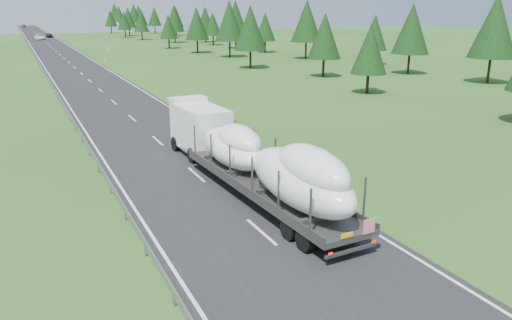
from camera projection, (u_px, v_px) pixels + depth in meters
name	position (u px, v px, depth m)	size (l,w,h in m)	color
ground	(261.00, 232.00, 22.68)	(400.00, 400.00, 0.00)	#294F1A
road_surface	(59.00, 54.00, 108.88)	(10.00, 400.00, 0.02)	black
guardrail	(33.00, 52.00, 106.47)	(0.10, 400.00, 0.76)	slate
marker_posts	(65.00, 38.00, 158.83)	(0.13, 350.08, 1.00)	silver
highway_sign	(109.00, 52.00, 94.09)	(0.08, 0.90, 2.60)	slate
tree_line_right	(215.00, 20.00, 130.20)	(27.70, 313.29, 12.38)	black
boat_truck	(249.00, 154.00, 27.08)	(3.48, 20.06, 4.07)	white
distant_van	(39.00, 37.00, 157.12)	(2.79, 6.05, 1.68)	white
distant_car_dark	(49.00, 35.00, 169.33)	(1.82, 4.52, 1.54)	black
distant_car_blue	(24.00, 26.00, 256.28)	(1.46, 4.19, 1.38)	#16163E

